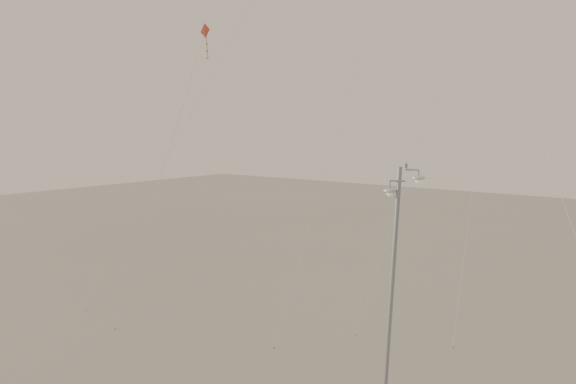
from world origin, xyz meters
The scene contains 3 objects.
street_lamp centered at (4.20, 3.10, 5.34)m, with size 1.58×0.81×10.02m.
kite_3 centered at (-7.80, 2.84, 12.35)m, with size 6.24×2.04×16.48m.
kite_4 centered at (6.95, 7.88, 14.35)m, with size 10.85×12.49×20.10m.
Camera 1 is at (14.16, -16.84, 11.48)m, focal length 35.00 mm.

